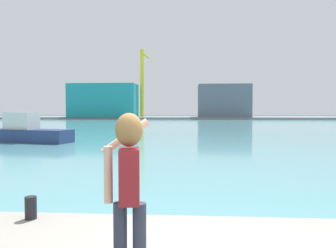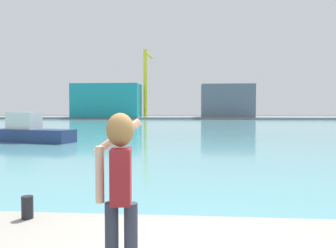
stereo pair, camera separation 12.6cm
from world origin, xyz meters
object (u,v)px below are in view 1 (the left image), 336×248
Objects in this scene: person_photographer at (128,179)px; warehouse_left at (104,101)px; port_crane at (143,77)px; boat_moored at (28,132)px; warehouse_right at (224,101)px; harbor_bollard at (31,208)px.

person_photographer is 89.31m from warehouse_left.
person_photographer is 0.09× the size of port_crane.
warehouse_right is at bearing 86.27° from boat_moored.
boat_moored is 0.35× the size of port_crane.
warehouse_left is at bearing 113.31° from boat_moored.
warehouse_right is 0.73× the size of port_crane.
warehouse_right is (20.49, 67.10, 4.04)m from boat_moored.
person_photographer reaches higher than harbor_bollard.
port_crane is (-12.87, 90.59, 9.93)m from person_photographer.
warehouse_right is (11.25, 85.59, 4.06)m from harbor_bollard.
warehouse_left reaches higher than boat_moored.
harbor_bollard is 86.43m from warehouse_right.
warehouse_left is at bearing -177.85° from warehouse_right.
warehouse_left reaches higher than harbor_bollard.
person_photographer is 92.04m from port_crane.
warehouse_right is at bearing -8.01° from port_crane.
harbor_bollard is at bearing -97.49° from warehouse_right.
harbor_bollard is at bearing -82.99° from port_crane.
harbor_bollard is 87.05m from warehouse_left.
person_photographer is at bearing -75.13° from warehouse_left.
port_crane is at bearing 171.99° from warehouse_right.
warehouse_left is 1.32× the size of warehouse_right.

